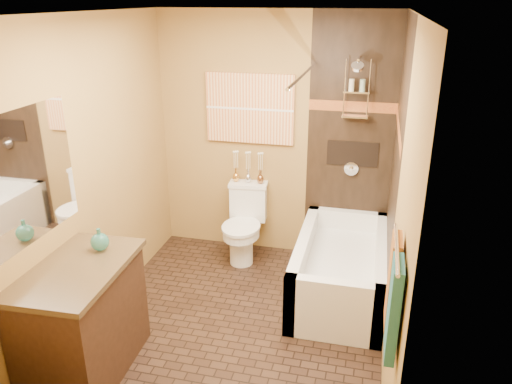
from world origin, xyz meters
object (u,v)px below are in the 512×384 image
(vanity, at_px, (83,320))
(toilet, at_px, (244,223))
(sunset_painting, at_px, (250,109))
(bathtub, at_px, (340,273))

(vanity, bearing_deg, toilet, 68.19)
(sunset_painting, height_order, toilet, sunset_painting)
(bathtub, relative_size, vanity, 1.48)
(sunset_painting, bearing_deg, bathtub, -34.79)
(sunset_painting, bearing_deg, vanity, -107.21)
(bathtub, height_order, vanity, vanity)
(sunset_painting, xyz_separation_m, bathtub, (1.04, -0.73, -1.33))
(bathtub, distance_m, vanity, 2.28)
(toilet, bearing_deg, vanity, -115.04)
(sunset_painting, xyz_separation_m, vanity, (-0.68, -2.20, -1.11))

